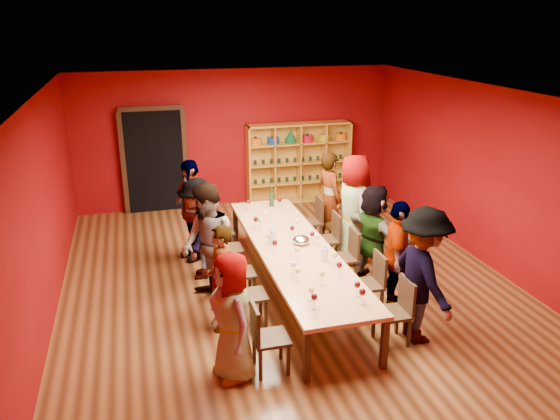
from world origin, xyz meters
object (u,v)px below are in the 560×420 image
at_px(chair_person_left_2, 235,270).
at_px(person_left_3, 198,229).
at_px(tasting_table, 294,250).
at_px(chair_person_right_3, 330,236).
at_px(person_right_0, 423,276).
at_px(wine_bottle, 272,199).
at_px(chair_person_right_1, 372,280).
at_px(chair_person_left_3, 224,245).
at_px(chair_person_left_1, 245,292).
at_px(person_left_4, 192,210).
at_px(chair_person_right_0, 398,308).
at_px(spittoon_bowl, 301,240).
at_px(shelving_unit, 298,158).
at_px(person_left_2, 208,246).
at_px(person_right_2, 373,233).
at_px(person_right_3, 354,209).
at_px(person_right_1, 397,256).
at_px(person_left_0, 232,317).
at_px(person_right_4, 330,198).
at_px(chair_person_left_4, 217,229).
at_px(chair_person_right_2, 347,254).
at_px(person_left_1, 220,278).
at_px(chair_person_right_4, 314,218).
at_px(chair_person_left_0, 264,334).

bearing_deg(chair_person_left_2, person_left_3, 113.80).
height_order(tasting_table, chair_person_right_3, chair_person_right_3).
bearing_deg(person_right_0, wine_bottle, 14.46).
height_order(chair_person_right_1, chair_person_right_3, same).
bearing_deg(chair_person_left_3, chair_person_right_3, -2.19).
relative_size(chair_person_left_1, person_left_4, 0.50).
xyz_separation_m(tasting_table, chair_person_right_0, (0.91, -1.68, -0.20)).
bearing_deg(spittoon_bowl, shelving_unit, 73.50).
relative_size(person_left_2, person_right_2, 1.15).
distance_m(person_right_3, wine_bottle, 1.58).
bearing_deg(person_right_3, person_right_2, 179.83).
bearing_deg(chair_person_right_0, chair_person_left_1, 152.42).
bearing_deg(chair_person_left_1, person_left_2, 118.43).
distance_m(person_left_4, person_right_2, 3.13).
height_order(person_left_2, chair_person_left_3, person_left_2).
distance_m(person_right_1, person_right_2, 0.94).
distance_m(person_left_0, chair_person_right_1, 2.41).
height_order(chair_person_left_3, person_right_4, person_right_4).
distance_m(chair_person_left_4, chair_person_right_2, 2.44).
distance_m(person_left_3, chair_person_right_2, 2.41).
bearing_deg(person_left_1, person_right_1, 98.68).
height_order(spittoon_bowl, wine_bottle, wine_bottle).
relative_size(person_right_1, person_right_4, 0.95).
relative_size(chair_person_left_3, person_right_0, 0.49).
distance_m(person_left_3, person_right_0, 3.64).
bearing_deg(chair_person_right_4, chair_person_left_1, -126.35).
height_order(chair_person_right_0, person_right_2, person_right_2).
distance_m(chair_person_right_2, person_right_2, 0.53).
height_order(person_left_4, chair_person_right_3, person_left_4).
relative_size(chair_person_right_1, chair_person_right_4, 1.00).
xyz_separation_m(person_right_3, spittoon_bowl, (-1.17, -0.77, -0.13)).
distance_m(chair_person_left_1, wine_bottle, 2.87).
distance_m(tasting_table, person_right_2, 1.35).
bearing_deg(chair_person_right_3, spittoon_bowl, -134.96).
distance_m(person_right_1, chair_person_right_2, 1.06).
relative_size(shelving_unit, person_left_2, 1.30).
bearing_deg(chair_person_right_3, chair_person_left_1, -138.99).
bearing_deg(chair_person_left_4, person_left_3, -118.01).
height_order(person_left_4, chair_person_right_0, person_left_4).
relative_size(person_left_1, person_left_4, 0.84).
height_order(chair_person_left_1, person_left_1, person_left_1).
height_order(person_left_0, spittoon_bowl, person_left_0).
height_order(tasting_table, chair_person_left_0, chair_person_left_0).
distance_m(person_left_0, chair_person_right_4, 4.20).
relative_size(person_left_1, person_right_1, 0.91).
distance_m(person_left_1, chair_person_right_1, 2.17).
height_order(shelving_unit, person_left_2, person_left_2).
relative_size(chair_person_left_0, chair_person_left_3, 1.00).
distance_m(person_right_0, spittoon_bowl, 2.07).
bearing_deg(person_right_1, person_left_2, 95.97).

